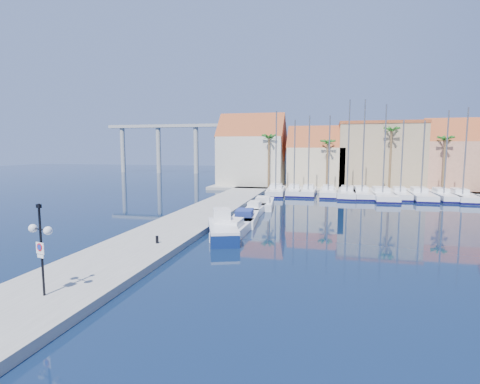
% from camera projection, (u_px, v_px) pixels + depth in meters
% --- Properties ---
extents(ground, '(260.00, 260.00, 0.00)m').
position_uv_depth(ground, '(259.00, 264.00, 24.13)').
color(ground, black).
rests_on(ground, ground).
extents(quay_west, '(6.00, 77.00, 0.50)m').
position_uv_depth(quay_west, '(198.00, 217.00, 39.21)').
color(quay_west, gray).
rests_on(quay_west, ground).
extents(shore_north, '(54.00, 16.00, 0.50)m').
position_uv_depth(shore_north, '(360.00, 188.00, 68.21)').
color(shore_north, gray).
rests_on(shore_north, ground).
extents(lamp_post, '(1.45, 0.67, 4.38)m').
position_uv_depth(lamp_post, '(41.00, 236.00, 17.29)').
color(lamp_post, black).
rests_on(lamp_post, quay_west).
extents(bollard, '(0.22, 0.22, 0.55)m').
position_uv_depth(bollard, '(157.00, 240.00, 27.30)').
color(bollard, black).
rests_on(bollard, quay_west).
extents(fishing_boat, '(4.23, 6.87, 2.28)m').
position_uv_depth(fishing_boat, '(223.00, 229.00, 30.95)').
color(fishing_boat, '#0D1F50').
rests_on(fishing_boat, ground).
extents(motorboat_west_0, '(2.30, 6.95, 1.40)m').
position_uv_depth(motorboat_west_0, '(234.00, 228.00, 32.38)').
color(motorboat_west_0, white).
rests_on(motorboat_west_0, ground).
extents(motorboat_west_1, '(3.00, 7.37, 1.40)m').
position_uv_depth(motorboat_west_1, '(245.00, 217.00, 37.48)').
color(motorboat_west_1, white).
rests_on(motorboat_west_1, ground).
extents(motorboat_west_2, '(1.83, 5.68, 1.40)m').
position_uv_depth(motorboat_west_2, '(255.00, 209.00, 42.96)').
color(motorboat_west_2, white).
rests_on(motorboat_west_2, ground).
extents(motorboat_west_3, '(3.11, 7.64, 1.40)m').
position_uv_depth(motorboat_west_3, '(263.00, 203.00, 47.13)').
color(motorboat_west_3, white).
rests_on(motorboat_west_3, ground).
extents(sailboat_0, '(3.45, 10.35, 13.16)m').
position_uv_depth(sailboat_0, '(276.00, 191.00, 60.20)').
color(sailboat_0, white).
rests_on(sailboat_0, ground).
extents(sailboat_1, '(2.69, 8.89, 11.80)m').
position_uv_depth(sailboat_1, '(294.00, 191.00, 59.93)').
color(sailboat_1, white).
rests_on(sailboat_1, ground).
extents(sailboat_2, '(2.47, 8.72, 12.38)m').
position_uv_depth(sailboat_2, '(308.00, 191.00, 59.27)').
color(sailboat_2, white).
rests_on(sailboat_2, ground).
extents(sailboat_3, '(2.50, 9.33, 12.37)m').
position_uv_depth(sailboat_3, '(328.00, 192.00, 58.48)').
color(sailboat_3, white).
rests_on(sailboat_3, ground).
extents(sailboat_4, '(3.16, 10.01, 14.52)m').
position_uv_depth(sailboat_4, '(347.00, 193.00, 57.05)').
color(sailboat_4, white).
rests_on(sailboat_4, ground).
extents(sailboat_5, '(3.21, 10.33, 14.52)m').
position_uv_depth(sailboat_5, '(361.00, 193.00, 56.98)').
color(sailboat_5, white).
rests_on(sailboat_5, ground).
extents(sailboat_6, '(3.41, 11.96, 13.64)m').
position_uv_depth(sailboat_6, '(382.00, 195.00, 55.30)').
color(sailboat_6, white).
rests_on(sailboat_6, ground).
extents(sailboat_7, '(2.67, 9.01, 11.44)m').
position_uv_depth(sailboat_7, '(400.00, 194.00, 55.65)').
color(sailboat_7, white).
rests_on(sailboat_7, ground).
extents(sailboat_8, '(3.22, 11.05, 11.34)m').
position_uv_depth(sailboat_8, '(420.00, 195.00, 55.01)').
color(sailboat_8, white).
rests_on(sailboat_8, ground).
extents(sailboat_9, '(2.68, 9.45, 12.70)m').
position_uv_depth(sailboat_9, '(442.00, 195.00, 54.33)').
color(sailboat_9, white).
rests_on(sailboat_9, ground).
extents(sailboat_10, '(3.11, 10.04, 13.04)m').
position_uv_depth(sailboat_10, '(461.00, 196.00, 53.40)').
color(sailboat_10, white).
rests_on(sailboat_10, ground).
extents(building_0, '(12.30, 9.00, 13.50)m').
position_uv_depth(building_0, '(252.00, 153.00, 71.09)').
color(building_0, beige).
rests_on(building_0, shore_north).
extents(building_1, '(10.30, 8.00, 11.00)m').
position_uv_depth(building_1, '(316.00, 160.00, 68.48)').
color(building_1, beige).
rests_on(building_1, shore_north).
extents(building_2, '(14.20, 10.20, 11.50)m').
position_uv_depth(building_2, '(379.00, 155.00, 66.82)').
color(building_2, tan).
rests_on(building_2, shore_north).
extents(building_3, '(10.30, 8.00, 12.00)m').
position_uv_depth(building_3, '(455.00, 157.00, 63.16)').
color(building_3, tan).
rests_on(building_3, shore_north).
extents(palm_0, '(2.60, 2.60, 10.15)m').
position_uv_depth(palm_0, '(269.00, 139.00, 65.04)').
color(palm_0, brown).
rests_on(palm_0, shore_north).
extents(palm_1, '(2.60, 2.60, 9.15)m').
position_uv_depth(palm_1, '(328.00, 144.00, 62.86)').
color(palm_1, brown).
rests_on(palm_1, shore_north).
extents(palm_2, '(2.60, 2.60, 11.15)m').
position_uv_depth(palm_2, '(392.00, 132.00, 60.36)').
color(palm_2, brown).
rests_on(palm_2, shore_north).
extents(palm_3, '(2.60, 2.60, 9.65)m').
position_uv_depth(palm_3, '(445.00, 141.00, 58.69)').
color(palm_3, brown).
rests_on(palm_3, shore_north).
extents(viaduct, '(48.00, 2.20, 14.45)m').
position_uv_depth(viaduct, '(180.00, 139.00, 111.13)').
color(viaduct, '#9E9E99').
rests_on(viaduct, ground).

